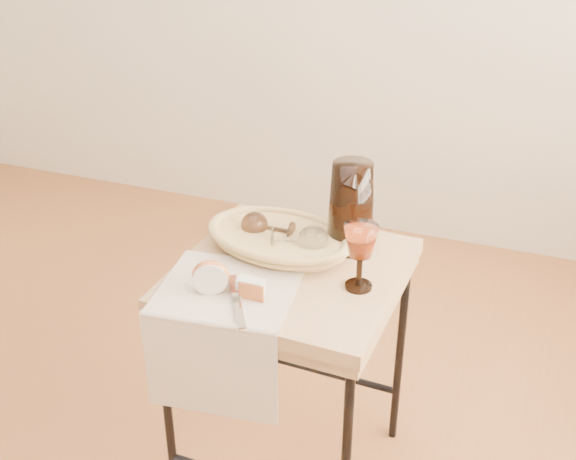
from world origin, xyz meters
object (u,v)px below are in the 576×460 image
at_px(side_table, 290,375).
at_px(pitcher, 351,206).
at_px(tea_towel, 228,289).
at_px(apple_half, 211,275).
at_px(wine_goblet, 360,257).
at_px(bread_basket, 279,240).
at_px(goblet_lying_b, 296,239).
at_px(goblet_lying_a, 270,228).
at_px(table_knife, 237,299).

xyz_separation_m(side_table, pitcher, (0.11, 0.15, 0.48)).
bearing_deg(tea_towel, apple_half, -155.54).
bearing_deg(wine_goblet, bread_basket, 156.81).
relative_size(wine_goblet, apple_half, 1.93).
bearing_deg(side_table, pitcher, 54.34).
bearing_deg(goblet_lying_b, bread_basket, 141.56).
bearing_deg(goblet_lying_a, pitcher, -162.85).
distance_m(apple_half, table_knife, 0.09).
bearing_deg(table_knife, goblet_lying_a, 155.24).
distance_m(wine_goblet, table_knife, 0.31).
distance_m(pitcher, wine_goblet, 0.20).
bearing_deg(pitcher, goblet_lying_a, -147.16).
relative_size(goblet_lying_a, table_knife, 0.60).
bearing_deg(goblet_lying_a, apple_half, 79.53).
relative_size(tea_towel, apple_half, 3.66).
bearing_deg(bread_basket, goblet_lying_a, 160.29).
bearing_deg(bread_basket, tea_towel, -94.97).
distance_m(goblet_lying_a, pitcher, 0.22).
xyz_separation_m(pitcher, wine_goblet, (0.08, -0.18, -0.04)).
relative_size(side_table, bread_basket, 1.96).
relative_size(bread_basket, wine_goblet, 2.08).
distance_m(tea_towel, goblet_lying_a, 0.25).
relative_size(side_table, table_knife, 3.47).
xyz_separation_m(bread_basket, wine_goblet, (0.25, -0.11, 0.06)).
height_order(bread_basket, goblet_lying_a, goblet_lying_a).
distance_m(tea_towel, goblet_lying_b, 0.24).
relative_size(tea_towel, table_knife, 1.60).
xyz_separation_m(goblet_lying_b, wine_goblet, (0.19, -0.08, 0.03)).
height_order(goblet_lying_a, wine_goblet, wine_goblet).
bearing_deg(goblet_lying_b, table_knife, -119.33).
xyz_separation_m(bread_basket, apple_half, (-0.08, -0.25, 0.02)).
relative_size(bread_basket, goblet_lying_a, 2.95).
bearing_deg(wine_goblet, goblet_lying_a, 156.41).
distance_m(side_table, apple_half, 0.46).
bearing_deg(apple_half, goblet_lying_b, 37.09).
height_order(bread_basket, wine_goblet, wine_goblet).
xyz_separation_m(goblet_lying_a, goblet_lying_b, (0.09, -0.04, 0.00)).
bearing_deg(pitcher, wine_goblet, -51.66).
height_order(tea_towel, goblet_lying_b, goblet_lying_b).
bearing_deg(goblet_lying_b, tea_towel, -132.78).
bearing_deg(table_knife, bread_basket, 148.88).
xyz_separation_m(tea_towel, table_knife, (0.04, -0.05, 0.01)).
xyz_separation_m(bread_basket, goblet_lying_b, (0.05, -0.02, 0.03)).
distance_m(bread_basket, pitcher, 0.21).
distance_m(goblet_lying_b, wine_goblet, 0.21).
xyz_separation_m(bread_basket, goblet_lying_a, (-0.03, 0.02, 0.02)).
xyz_separation_m(apple_half, table_knife, (0.08, -0.03, -0.03)).
bearing_deg(tea_towel, table_knife, -52.95).
bearing_deg(bread_basket, pitcher, 31.37).
relative_size(goblet_lying_b, table_knife, 0.64).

